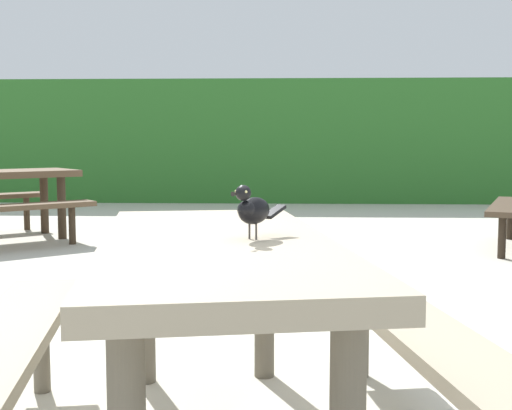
% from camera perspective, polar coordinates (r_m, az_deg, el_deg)
% --- Properties ---
extents(hedge_wall, '(28.00, 2.27, 2.06)m').
position_cam_1_polar(hedge_wall, '(12.38, 1.23, 5.37)').
color(hedge_wall, '#2D6B28').
rests_on(hedge_wall, ground).
extents(picnic_table_foreground, '(1.95, 1.98, 0.74)m').
position_cam_1_polar(picnic_table_foreground, '(2.33, -3.29, -7.29)').
color(picnic_table_foreground, gray).
rests_on(picnic_table_foreground, ground).
extents(bird_grackle, '(0.18, 0.25, 0.18)m').
position_cam_1_polar(bird_grackle, '(2.25, -0.32, -0.32)').
color(bird_grackle, black).
rests_on(bird_grackle, picnic_table_foreground).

